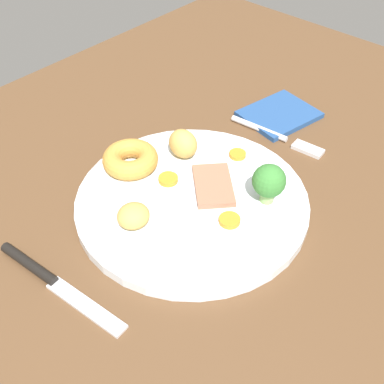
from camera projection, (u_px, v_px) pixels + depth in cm
name	position (u px, v px, depth cm)	size (l,w,h in cm)	color
dining_table	(170.00, 216.00, 64.98)	(120.00, 84.00, 3.60)	brown
dinner_plate	(192.00, 202.00, 63.38)	(29.59, 29.59, 1.40)	white
meat_slice_main	(213.00, 185.00, 64.06)	(7.82, 4.76, 0.80)	#9E664C
yorkshire_pudding	(130.00, 159.00, 66.54)	(7.52, 7.52, 2.63)	#C68938
roast_potato_left	(132.00, 215.00, 58.71)	(3.74, 3.98, 2.82)	tan
roast_potato_right	(183.00, 144.00, 67.90)	(4.38, 3.56, 4.02)	tan
carrot_coin_front	(238.00, 154.00, 68.94)	(2.33, 2.33, 0.57)	orange
carrot_coin_back	(230.00, 220.00, 59.59)	(2.62, 2.62, 0.59)	orange
carrot_coin_side	(168.00, 179.00, 65.06)	(2.59, 2.59, 0.63)	orange
broccoli_floret	(269.00, 182.00, 60.49)	(4.21, 4.21, 5.37)	#8CB766
fork	(279.00, 137.00, 74.14)	(2.89, 15.32, 0.90)	silver
knife	(49.00, 279.00, 54.74)	(3.19, 18.55, 1.20)	black
folded_napkin	(279.00, 115.00, 78.44)	(11.00, 9.00, 0.80)	navy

